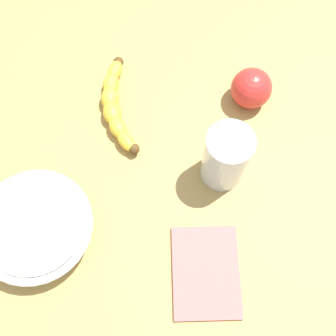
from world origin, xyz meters
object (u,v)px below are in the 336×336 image
object	(u,v)px
smoothie_glass	(226,158)
ceramic_bowl	(36,227)
banana	(115,105)
apple_fruit	(251,88)

from	to	relation	value
smoothie_glass	ceramic_bowl	world-z (taller)	smoothie_glass
ceramic_bowl	banana	bearing A→B (deg)	-34.54
smoothie_glass	ceramic_bowl	xyz separation A→B (cm)	(-6.09, 30.18, -3.09)
smoothie_glass	apple_fruit	xyz separation A→B (cm)	(13.03, -7.20, -2.21)
banana	apple_fruit	xyz separation A→B (cm)	(-1.03, -23.52, 1.94)
banana	smoothie_glass	world-z (taller)	smoothie_glass
banana	smoothie_glass	xyz separation A→B (cm)	(-14.05, -16.32, 4.16)
banana	apple_fruit	bearing A→B (deg)	85.00
banana	smoothie_glass	bearing A→B (deg)	46.76
banana	smoothie_glass	size ratio (longest dim) A/B	1.63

